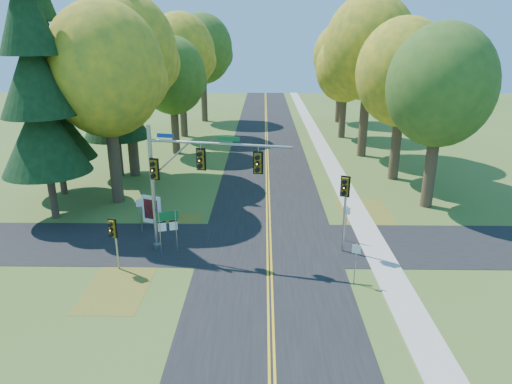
{
  "coord_description": "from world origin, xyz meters",
  "views": [
    {
      "loc": [
        -0.35,
        -22.65,
        11.66
      ],
      "look_at": [
        -0.78,
        2.23,
        3.2
      ],
      "focal_mm": 32.0,
      "sensor_mm": 36.0,
      "label": 1
    }
  ],
  "objects_px": {
    "route_sign_cluster": "(168,224)",
    "info_kiosk": "(152,210)",
    "traffic_mast": "(185,174)",
    "east_signal_pole": "(345,195)"
  },
  "relations": [
    {
      "from": "east_signal_pole",
      "to": "route_sign_cluster",
      "type": "distance_m",
      "value": 9.89
    },
    {
      "from": "traffic_mast",
      "to": "route_sign_cluster",
      "type": "relative_size",
      "value": 2.95
    },
    {
      "from": "traffic_mast",
      "to": "info_kiosk",
      "type": "xyz_separation_m",
      "value": [
        -3.1,
        4.3,
        -3.73
      ]
    },
    {
      "from": "info_kiosk",
      "to": "route_sign_cluster",
      "type": "bearing_deg",
      "value": -44.52
    },
    {
      "from": "east_signal_pole",
      "to": "info_kiosk",
      "type": "height_order",
      "value": "east_signal_pole"
    },
    {
      "from": "route_sign_cluster",
      "to": "info_kiosk",
      "type": "bearing_deg",
      "value": 96.62
    },
    {
      "from": "traffic_mast",
      "to": "route_sign_cluster",
      "type": "bearing_deg",
      "value": -149.17
    },
    {
      "from": "east_signal_pole",
      "to": "route_sign_cluster",
      "type": "xyz_separation_m",
      "value": [
        -9.75,
        -0.48,
        -1.59
      ]
    },
    {
      "from": "traffic_mast",
      "to": "route_sign_cluster",
      "type": "xyz_separation_m",
      "value": [
        -1.05,
        -0.36,
        -2.78
      ]
    },
    {
      "from": "route_sign_cluster",
      "to": "east_signal_pole",
      "type": "bearing_deg",
      "value": -14.3
    }
  ]
}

